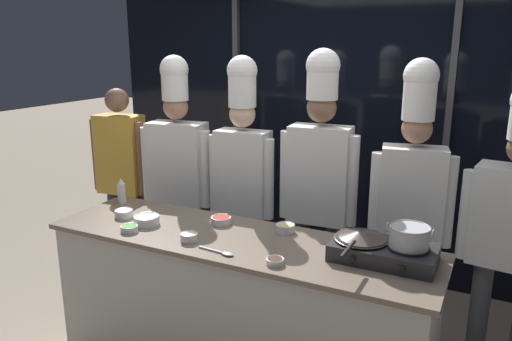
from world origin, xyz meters
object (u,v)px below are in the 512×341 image
object	(u,v)px
prep_bowl_onion	(147,219)
chef_pastry	(412,189)
chef_sous	(243,167)
frying_pan	(361,235)
portable_stove	(384,252)
serving_spoon_slotted	(223,253)
stock_pot	(409,236)
prep_bowl_soy_glaze	(275,261)
prep_bowl_scallions	(129,228)
chef_line	(319,171)
prep_bowl_bell_pepper	(221,220)
person_guest	(121,167)
chef_head	(178,163)
prep_bowl_bean_sprouts	(189,237)
prep_bowl_garlic	(124,213)
squeeze_bottle_clear	(121,191)
prep_bowl_ginger	(285,228)

from	to	relation	value
prep_bowl_onion	chef_pastry	xyz separation A→B (m)	(1.47, 0.76, 0.19)
chef_pastry	prep_bowl_onion	bearing A→B (deg)	16.14
chef_sous	frying_pan	bearing A→B (deg)	146.49
portable_stove	serving_spoon_slotted	xyz separation A→B (m)	(-0.80, -0.31, -0.04)
stock_pot	prep_bowl_soy_glaze	world-z (taller)	stock_pot
chef_pastry	stock_pot	bearing A→B (deg)	87.84
portable_stove	chef_pastry	bearing A→B (deg)	88.02
prep_bowl_scallions	chef_line	world-z (taller)	chef_line
frying_pan	serving_spoon_slotted	distance (m)	0.75
prep_bowl_bell_pepper	person_guest	distance (m)	1.36
prep_bowl_onion	chef_head	xyz separation A→B (m)	(-0.28, 0.74, 0.17)
prep_bowl_bell_pepper	frying_pan	bearing A→B (deg)	-5.63
frying_pan	chef_sous	world-z (taller)	chef_sous
prep_bowl_soy_glaze	chef_line	xyz separation A→B (m)	(-0.10, 0.94, 0.25)
prep_bowl_bean_sprouts	chef_line	bearing A→B (deg)	61.98
prep_bowl_soy_glaze	prep_bowl_garlic	bearing A→B (deg)	170.11
prep_bowl_onion	chef_line	world-z (taller)	chef_line
prep_bowl_garlic	prep_bowl_bell_pepper	world-z (taller)	prep_bowl_garlic
portable_stove	prep_bowl_garlic	bearing A→B (deg)	-176.76
squeeze_bottle_clear	prep_bowl_onion	world-z (taller)	squeeze_bottle_clear
squeeze_bottle_clear	person_guest	bearing A→B (deg)	131.27
chef_head	chef_sous	bearing A→B (deg)	171.61
prep_bowl_bean_sprouts	person_guest	size ratio (longest dim) A/B	0.06
portable_stove	prep_bowl_soy_glaze	xyz separation A→B (m)	(-0.49, -0.30, -0.03)
frying_pan	prep_bowl_soy_glaze	xyz separation A→B (m)	(-0.36, -0.30, -0.10)
person_guest	serving_spoon_slotted	bearing A→B (deg)	143.19
frying_pan	chef_head	bearing A→B (deg)	159.09
prep_bowl_onion	prep_bowl_bell_pepper	xyz separation A→B (m)	(0.41, 0.22, -0.01)
prep_bowl_onion	prep_bowl_soy_glaze	xyz separation A→B (m)	(0.96, -0.17, -0.01)
portable_stove	chef_pastry	xyz separation A→B (m)	(0.02, 0.63, 0.17)
prep_bowl_onion	chef_line	xyz separation A→B (m)	(0.86, 0.77, 0.24)
portable_stove	stock_pot	world-z (taller)	stock_pot
prep_bowl_bell_pepper	stock_pot	bearing A→B (deg)	-4.21
portable_stove	stock_pot	xyz separation A→B (m)	(0.12, 0.00, 0.11)
chef_sous	chef_line	world-z (taller)	chef_line
portable_stove	chef_head	distance (m)	1.84
squeeze_bottle_clear	chef_head	world-z (taller)	chef_head
prep_bowl_ginger	chef_line	bearing A→B (deg)	86.68
prep_bowl_onion	chef_sous	distance (m)	0.82
chef_sous	chef_line	bearing A→B (deg)	179.87
prep_bowl_onion	prep_bowl_ginger	bearing A→B (deg)	17.72
serving_spoon_slotted	prep_bowl_ginger	bearing A→B (deg)	68.22
prep_bowl_scallions	chef_sous	world-z (taller)	chef_sous
prep_bowl_bean_sprouts	prep_bowl_scallions	bearing A→B (deg)	-175.13
frying_pan	chef_sous	distance (m)	1.21
prep_bowl_scallions	prep_bowl_bean_sprouts	size ratio (longest dim) A/B	1.04
person_guest	chef_sous	size ratio (longest dim) A/B	0.86
prep_bowl_bean_sprouts	stock_pot	bearing A→B (deg)	11.69
stock_pot	prep_bowl_bean_sprouts	world-z (taller)	stock_pot
prep_bowl_bean_sprouts	prep_bowl_bell_pepper	bearing A→B (deg)	86.83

